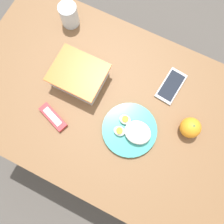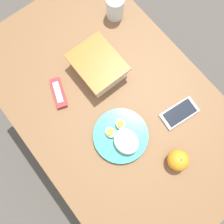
# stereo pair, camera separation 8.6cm
# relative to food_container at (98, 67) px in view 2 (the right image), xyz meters

# --- Properties ---
(ground_plane) EXTENTS (10.00, 10.00, 0.00)m
(ground_plane) POSITION_rel_food_container_xyz_m (0.15, -0.04, -0.78)
(ground_plane) COLOR #4C4742
(table) EXTENTS (1.22, 0.76, 0.74)m
(table) POSITION_rel_food_container_xyz_m (0.15, -0.04, -0.13)
(table) COLOR brown
(table) RESTS_ON ground_plane
(food_container) EXTENTS (0.21, 0.17, 0.08)m
(food_container) POSITION_rel_food_container_xyz_m (0.00, 0.00, 0.00)
(food_container) COLOR white
(food_container) RESTS_ON table
(orange_fruit) EXTENTS (0.08, 0.08, 0.08)m
(orange_fruit) POSITION_rel_food_container_xyz_m (0.48, 0.00, 0.00)
(orange_fruit) COLOR orange
(orange_fruit) RESTS_ON table
(rice_plate) EXTENTS (0.22, 0.22, 0.06)m
(rice_plate) POSITION_rel_food_container_xyz_m (0.28, -0.10, -0.02)
(rice_plate) COLOR teal
(rice_plate) RESTS_ON table
(candy_bar) EXTENTS (0.14, 0.08, 0.02)m
(candy_bar) POSITION_rel_food_container_xyz_m (-0.02, -0.19, -0.03)
(candy_bar) COLOR #B7282D
(candy_bar) RESTS_ON table
(cell_phone) EXTENTS (0.09, 0.16, 0.01)m
(cell_phone) POSITION_rel_food_container_xyz_m (0.35, 0.14, -0.03)
(cell_phone) COLOR #ADADB2
(cell_phone) RESTS_ON table
(drinking_glass) EXTENTS (0.08, 0.08, 0.10)m
(drinking_glass) POSITION_rel_food_container_xyz_m (-0.17, 0.23, 0.01)
(drinking_glass) COLOR silver
(drinking_glass) RESTS_ON table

